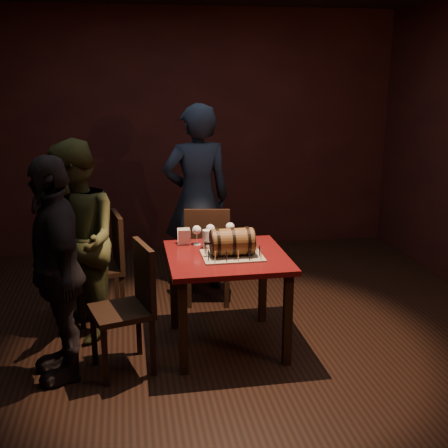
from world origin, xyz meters
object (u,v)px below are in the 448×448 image
at_px(wine_glass_left, 197,231).
at_px(chair_back, 208,250).
at_px(pint_of_ale, 207,240).
at_px(person_back, 197,199).
at_px(wine_glass_mid, 210,230).
at_px(pub_table, 227,268).
at_px(wine_glass_right, 230,228).
at_px(chair_left_front, 132,300).
at_px(person_left_front, 56,269).
at_px(chair_left_rear, 107,260).
at_px(person_left_rear, 76,242).
at_px(barrel_cake, 232,242).

relative_size(wine_glass_left, chair_back, 0.17).
relative_size(pint_of_ale, person_back, 0.08).
bearing_deg(wine_glass_mid, person_back, 89.23).
relative_size(pub_table, wine_glass_right, 5.59).
distance_m(chair_left_front, person_left_front, 0.57).
bearing_deg(chair_left_rear, chair_back, 8.24).
distance_m(pub_table, chair_left_front, 0.77).
distance_m(pint_of_ale, person_left_front, 1.17).
relative_size(pint_of_ale, person_left_front, 0.09).
height_order(pub_table, chair_left_rear, chair_left_rear).
xyz_separation_m(pub_table, person_left_rear, (-1.14, 0.36, 0.16)).
bearing_deg(person_back, wine_glass_mid, 82.20).
height_order(wine_glass_left, person_back, person_back).
bearing_deg(wine_glass_mid, person_left_front, -155.04).
relative_size(barrel_cake, pint_of_ale, 2.50).
bearing_deg(pub_table, chair_back, 91.95).
xyz_separation_m(chair_left_rear, person_left_front, (-0.30, -0.93, 0.27)).
xyz_separation_m(wine_glass_left, pint_of_ale, (0.07, -0.11, -0.05)).
relative_size(barrel_cake, chair_left_rear, 0.40).
bearing_deg(chair_left_rear, chair_left_front, -78.10).
bearing_deg(barrel_cake, wine_glass_right, 81.88).
distance_m(pub_table, wine_glass_mid, 0.39).
height_order(wine_glass_mid, chair_left_front, chair_left_front).
bearing_deg(pub_table, pint_of_ale, 125.35).
distance_m(pub_table, person_left_front, 1.26).
distance_m(chair_left_rear, person_left_rear, 0.49).
xyz_separation_m(wine_glass_left, person_back, (0.13, 0.97, 0.04)).
bearing_deg(wine_glass_right, pint_of_ale, -144.71).
relative_size(pint_of_ale, chair_back, 0.16).
height_order(person_back, person_left_front, person_back).
relative_size(barrel_cake, person_back, 0.21).
xyz_separation_m(chair_back, chair_left_front, (-0.70, -1.05, 0.00)).
xyz_separation_m(barrel_cake, person_back, (-0.10, 1.30, 0.04)).
relative_size(person_back, person_left_rear, 1.13).
bearing_deg(barrel_cake, wine_glass_mid, 107.89).
bearing_deg(person_back, barrel_cake, 87.35).
height_order(wine_glass_mid, person_left_rear, person_left_rear).
relative_size(barrel_cake, wine_glass_mid, 2.33).
height_order(wine_glass_left, person_left_front, person_left_front).
relative_size(wine_glass_mid, person_left_front, 0.10).
bearing_deg(person_left_front, pint_of_ale, 96.59).
distance_m(pint_of_ale, chair_left_rear, 0.99).
relative_size(wine_glass_mid, person_back, 0.09).
height_order(chair_back, chair_left_front, same).
height_order(pint_of_ale, chair_left_rear, chair_left_rear).
height_order(barrel_cake, wine_glass_right, barrel_cake).
xyz_separation_m(chair_left_rear, person_left_rear, (-0.22, -0.33, 0.28)).
height_order(pub_table, person_left_front, person_left_front).
xyz_separation_m(barrel_cake, wine_glass_left, (-0.22, 0.33, 0.00)).
xyz_separation_m(pub_table, wine_glass_mid, (-0.08, 0.30, 0.23)).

